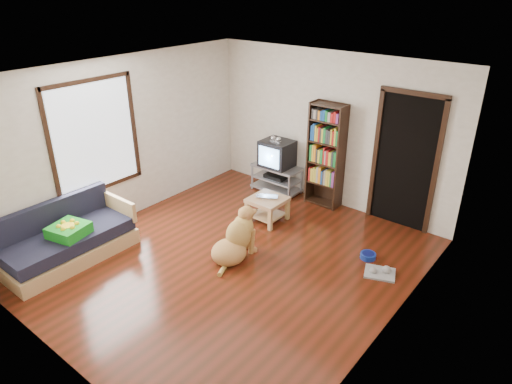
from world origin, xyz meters
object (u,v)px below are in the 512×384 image
Objects in this scene: dog_bowl at (368,256)px; grey_rag at (380,273)px; sofa at (68,241)px; green_cushion at (69,230)px; laptop at (266,198)px; dog at (236,240)px; tv_stand at (277,177)px; bookshelf at (326,150)px; coffee_table at (267,205)px; crt_tv at (278,153)px.

grey_rag is (0.30, -0.25, -0.03)m from dog_bowl.
sofa is at bearing -141.77° from dog_bowl.
dog_bowl is at bearing 25.90° from green_cushion.
green_cushion is at bearing -148.76° from laptop.
dog reaches higher than grey_rag.
green_cushion reaches higher than tv_stand.
dog_bowl is 0.39m from grey_rag.
coffee_table is at bearing -109.68° from bookshelf.
tv_stand is 1.20m from bookshelf.
green_cushion is at bearing -140.48° from dog_bowl.
dog is at bearing -153.05° from grey_rag.
coffee_table is (1.53, 2.63, 0.02)m from sofa.
bookshelf is 3.27× the size of coffee_table.
dog_bowl is 4.25m from sofa.
sofa is at bearing -120.25° from coffee_table.
green_cushion is at bearing -10.02° from sofa.
dog_bowl is at bearing -23.01° from tv_stand.
dog is at bearing -67.89° from tv_stand.
bookshelf is (0.95, 0.07, 0.26)m from crt_tv.
tv_stand is 0.50× the size of bookshelf.
crt_tv is at bearing 87.27° from laptop.
crt_tv is (-2.66, 1.27, 0.73)m from grey_rag.
dog_bowl is (1.80, 0.03, -0.37)m from laptop.
coffee_table is (-0.39, -1.10, -0.72)m from bookshelf.
grey_rag is at bearing -25.21° from tv_stand.
bookshelf reaches higher than dog.
green_cushion is 0.51× the size of tv_stand.
dog_bowl is at bearing -29.46° from laptop.
green_cushion is 3.01m from coffee_table.
grey_rag is (3.51, 2.40, -0.48)m from green_cushion.
crt_tv is 1.05× the size of coffee_table.
sofa reaches higher than tv_stand.
tv_stand is (0.85, 3.65, -0.23)m from green_cushion.
tv_stand is 1.15m from coffee_table.
coffee_table is (0.56, -1.03, -0.46)m from crt_tv.
tv_stand is at bearing 87.77° from laptop.
green_cushion is 3.78m from crt_tv.
dog is (0.88, -2.16, 0.01)m from tv_stand.
dog_bowl is (3.21, 2.65, -0.46)m from green_cushion.
green_cushion reaches higher than dog_bowl.
tv_stand is at bearing 74.98° from sofa.
crt_tv is at bearing 111.91° from dog.
laptop reaches higher than dog_bowl.
green_cushion is at bearing -139.17° from dog.
sofa is at bearing 156.36° from green_cushion.
sofa is at bearing -151.03° from laptop.
dog is (0.88, -2.18, -0.46)m from crt_tv.
bookshelf is at bearing 5.63° from tv_stand.
crt_tv is at bearing 75.07° from sofa.
green_cushion reaches higher than grey_rag.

